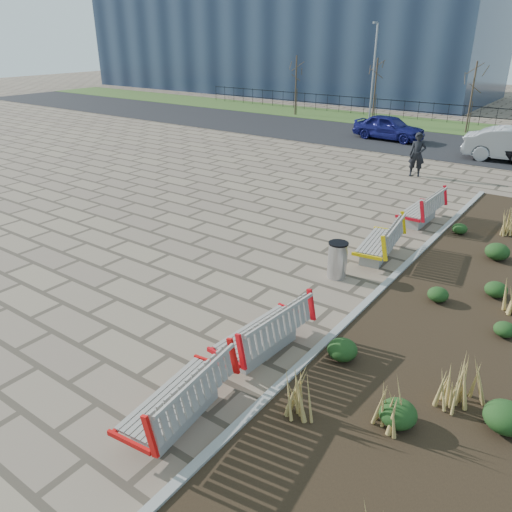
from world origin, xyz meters
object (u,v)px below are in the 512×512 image
Objects in this scene: pedestrian at (417,155)px; car_blue at (389,127)px; bench_d at (420,207)px; bench_a at (175,395)px; litter_bin at (337,260)px; bench_c at (378,240)px; bench_b at (261,329)px; lamp_west at (373,75)px.

car_blue is (-3.91, 6.63, -0.21)m from pedestrian.
pedestrian reaches higher than bench_d.
bench_a is at bearing -99.59° from pedestrian.
bench_a is 23.77m from car_blue.
bench_a is at bearing -86.95° from litter_bin.
pedestrian reaches higher than car_blue.
bench_c is 1.00× the size of bench_d.
bench_b is 21.57m from car_blue.
bench_a and bench_b have the same top height.
litter_bin is at bearing -92.18° from bench_d.
bench_b is 0.53× the size of car_blue.
bench_d is 5.80m from pedestrian.
pedestrian reaches higher than bench_c.
lamp_west reaches higher than pedestrian.
bench_d is 0.35× the size of lamp_west.
bench_a reaches higher than litter_bin.
pedestrian is (-2.07, 8.71, 0.40)m from bench_c.
bench_c is 8.96m from pedestrian.
car_blue is at bearing 110.49° from bench_b.
pedestrian is (-2.07, 5.41, 0.40)m from bench_d.
bench_a and bench_d have the same top height.
pedestrian is at bearing 95.36° from bench_c.
bench_b is 26.60m from lamp_west.
bench_d is 18.71m from lamp_west.
bench_a is at bearing -161.14° from car_blue.
bench_b is at bearing -98.44° from pedestrian.
bench_a is 0.35× the size of lamp_west.
bench_d is 1.16× the size of pedestrian.
lamp_west is at bearing 114.26° from bench_b.
pedestrian is at bearing 91.10° from bench_a.
bench_c is 0.53× the size of car_blue.
car_blue is at bearing 117.86° from bench_d.
bench_d is (0.00, 10.97, 0.00)m from bench_a.
bench_b is at bearing -97.99° from bench_c.
lamp_west reaches higher than bench_b.
bench_b is at bearing -159.61° from car_blue.
bench_d reaches higher than litter_bin.
pedestrian is at bearing -145.15° from car_blue.
bench_c is at bearing 79.52° from litter_bin.
bench_a is 1.00× the size of bench_b.
car_blue reaches higher than bench_d.
bench_c is 0.35× the size of lamp_west.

